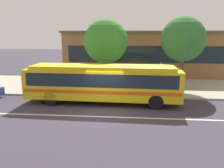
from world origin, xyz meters
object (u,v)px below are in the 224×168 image
Objects in this scene: transit_bus at (103,81)px; pedestrian_waiting_near_sign at (78,82)px; pedestrian_standing_by_tree at (77,78)px; bus_stop_sign at (161,75)px; street_tree_near_stop at (106,41)px; street_tree_mid_block at (183,39)px; pedestrian_walking_along_curb at (173,82)px.

transit_bus is 6.68× the size of pedestrian_waiting_near_sign.
pedestrian_waiting_near_sign is at bearing -73.25° from pedestrian_standing_by_tree.
pedestrian_standing_by_tree is 7.17m from bus_stop_sign.
pedestrian_waiting_near_sign is at bearing 177.49° from bus_stop_sign.
transit_bus is 5.37m from street_tree_near_stop.
bus_stop_sign is at bearing -127.45° from street_tree_mid_block.
pedestrian_standing_by_tree is 0.27× the size of street_tree_mid_block.
bus_stop_sign is (6.55, -0.29, 0.71)m from pedestrian_waiting_near_sign.
street_tree_mid_block is (0.98, 1.87, 3.37)m from pedestrian_walking_along_curb.
bus_stop_sign reaches higher than pedestrian_waiting_near_sign.
transit_bus is 3.05m from pedestrian_waiting_near_sign.
pedestrian_waiting_near_sign is 7.68m from pedestrian_walking_along_curb.
bus_stop_sign is 0.43× the size of street_tree_near_stop.
transit_bus is at bearing -40.57° from pedestrian_waiting_near_sign.
street_tree_mid_block reaches higher than pedestrian_standing_by_tree.
pedestrian_standing_by_tree reaches higher than pedestrian_walking_along_curb.
bus_stop_sign is at bearing 21.39° from transit_bus.
pedestrian_waiting_near_sign is at bearing 139.43° from transit_bus.
pedestrian_waiting_near_sign is at bearing -175.63° from pedestrian_walking_along_curb.
street_tree_near_stop is (-0.31, 4.65, 2.65)m from transit_bus.
transit_bus reaches higher than pedestrian_waiting_near_sign.
transit_bus is 1.81× the size of street_tree_near_stop.
street_tree_near_stop reaches higher than pedestrian_walking_along_curb.
pedestrian_standing_by_tree is at bearing 166.85° from bus_stop_sign.
bus_stop_sign is at bearing -33.16° from street_tree_near_stop.
pedestrian_walking_along_curb is (7.66, 0.58, 0.00)m from pedestrian_waiting_near_sign.
transit_bus is 8.25m from street_tree_mid_block.
pedestrian_waiting_near_sign is 6.59m from bus_stop_sign.
bus_stop_sign reaches higher than transit_bus.
transit_bus is at bearing -145.27° from street_tree_mid_block.
street_tree_mid_block reaches higher than pedestrian_waiting_near_sign.
street_tree_near_stop reaches higher than transit_bus.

